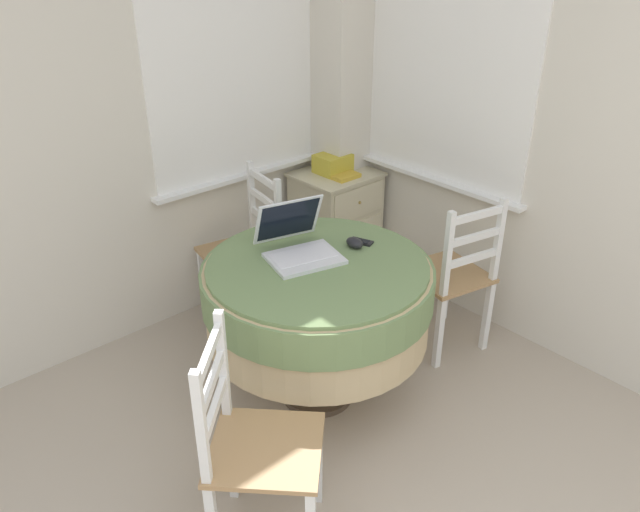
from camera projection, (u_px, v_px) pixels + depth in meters
name	position (u px, v px, depth m)	size (l,w,h in m)	color
corner_room_shell	(356.00, 131.00, 2.74)	(4.43, 4.74, 2.55)	beige
round_dining_table	(317.00, 296.00, 2.86)	(1.06, 1.06, 0.74)	#4C3D2D
laptop	(299.00, 244.00, 2.84)	(0.40, 0.42, 0.25)	silver
computer_mouse	(355.00, 243.00, 2.91)	(0.06, 0.09, 0.05)	black
cell_phone	(361.00, 241.00, 2.97)	(0.09, 0.12, 0.01)	black
dining_chair_near_back_window	(246.00, 251.00, 3.56)	(0.46, 0.45, 0.90)	#A87F51
dining_chair_near_right_window	(452.00, 277.00, 3.29)	(0.46, 0.47, 0.90)	#A87F51
dining_chair_camera_near	(254.00, 447.00, 2.22)	(0.55, 0.55, 0.90)	#A87F51
corner_cabinet	(336.00, 224.00, 4.08)	(0.49, 0.44, 0.70)	beige
storage_box	(333.00, 163.00, 3.90)	(0.20, 0.17, 0.12)	gold
book_on_cabinet	(338.00, 173.00, 3.88)	(0.17, 0.25, 0.02)	gold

